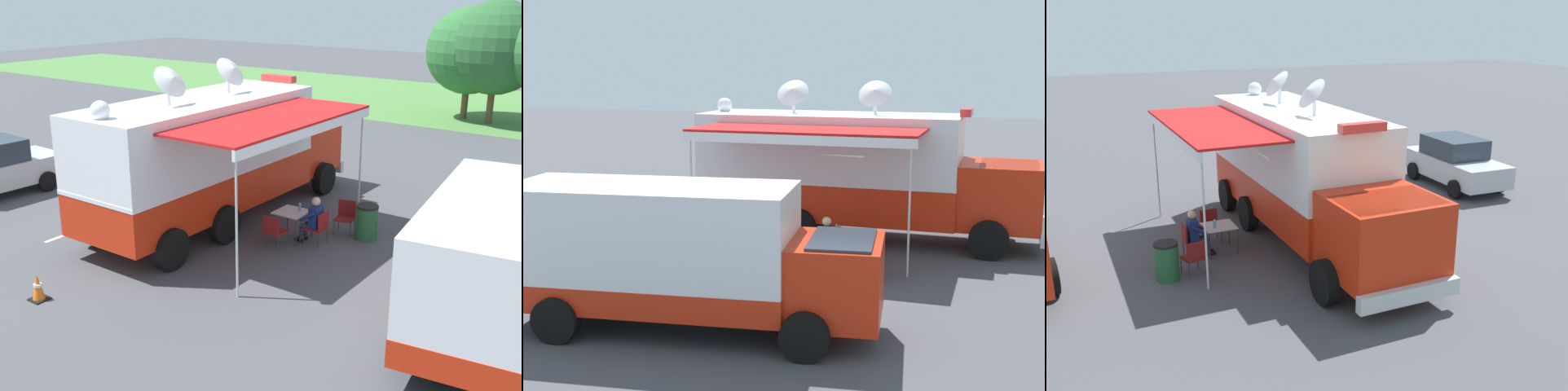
{
  "view_description": "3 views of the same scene",
  "coord_description": "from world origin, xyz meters",
  "views": [
    {
      "loc": [
        10.92,
        -12.0,
        6.21
      ],
      "look_at": [
        1.61,
        0.55,
        1.05
      ],
      "focal_mm": 43.38,
      "sensor_mm": 36.0,
      "label": 1
    },
    {
      "loc": [
        19.07,
        5.17,
        4.82
      ],
      "look_at": [
        1.27,
        -0.94,
        1.34
      ],
      "focal_mm": 48.4,
      "sensor_mm": 36.0,
      "label": 2
    },
    {
      "loc": [
        6.12,
        14.72,
        5.98
      ],
      "look_at": [
        0.07,
        1.0,
        1.31
      ],
      "focal_mm": 40.33,
      "sensor_mm": 36.0,
      "label": 3
    }
  ],
  "objects": [
    {
      "name": "car_behind_truck",
      "position": [
        -7.03,
        -1.88,
        0.88
      ],
      "size": [
        2.13,
        4.26,
        1.76
      ],
      "color": "#B2B5BA",
      "rests_on": "ground"
    },
    {
      "name": "folding_chair_spare_by_truck",
      "position": [
        3.39,
        1.93,
        0.51
      ],
      "size": [
        0.58,
        0.58,
        0.87
      ],
      "color": "maroon",
      "rests_on": "ground"
    },
    {
      "name": "folding_chair_at_table",
      "position": [
        3.26,
        0.79,
        0.51
      ],
      "size": [
        0.49,
        0.49,
        0.87
      ],
      "color": "maroon",
      "rests_on": "ground"
    },
    {
      "name": "ground_plane",
      "position": [
        0.0,
        0.0,
        0.0
      ],
      "size": [
        100.0,
        100.0,
        0.0
      ],
      "primitive_type": "plane",
      "color": "#47474C"
    },
    {
      "name": "command_truck",
      "position": [
        0.02,
        0.75,
        1.95
      ],
      "size": [
        4.97,
        9.53,
        4.53
      ],
      "color": "red",
      "rests_on": "ground"
    },
    {
      "name": "trash_bin",
      "position": [
        4.04,
        1.88,
        0.46
      ],
      "size": [
        0.57,
        0.57,
        0.91
      ],
      "color": "#235B33",
      "rests_on": "ground"
    },
    {
      "name": "lot_stripe",
      "position": [
        -2.49,
        -0.88,
        0.0
      ],
      "size": [
        0.19,
        4.8,
        0.01
      ],
      "primitive_type": "cube",
      "rotation": [
        0.0,
        0.0,
        0.02
      ],
      "color": "silver",
      "rests_on": "ground"
    },
    {
      "name": "seated_responder",
      "position": [
        3.07,
        0.79,
        0.65
      ],
      "size": [
        0.67,
        0.56,
        1.25
      ],
      "color": "navy",
      "rests_on": "ground"
    },
    {
      "name": "traffic_cone",
      "position": [
        0.13,
        -5.25,
        0.28
      ],
      "size": [
        0.36,
        0.36,
        0.58
      ],
      "color": "black",
      "rests_on": "ground"
    },
    {
      "name": "water_bottle",
      "position": [
        2.61,
        0.89,
        0.83
      ],
      "size": [
        0.07,
        0.07,
        0.22
      ],
      "color": "#4C99D8",
      "rests_on": "folding_table"
    },
    {
      "name": "folding_table",
      "position": [
        2.46,
        0.75,
        0.67
      ],
      "size": [
        0.81,
        0.81,
        0.73
      ],
      "color": "silver",
      "rests_on": "ground"
    },
    {
      "name": "folding_chair_beside_table",
      "position": [
        2.49,
        -0.1,
        0.51
      ],
      "size": [
        0.49,
        0.49,
        0.87
      ],
      "color": "maroon",
      "rests_on": "ground"
    }
  ]
}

